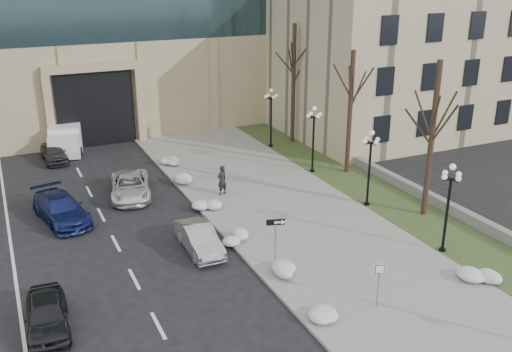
# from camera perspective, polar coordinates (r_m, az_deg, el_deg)

# --- Properties ---
(sidewalk) EXTENTS (9.00, 40.00, 0.12)m
(sidewalk) POSITION_cam_1_polar(r_m,az_deg,el_deg) (33.88, 2.90, -3.38)
(sidewalk) COLOR #969691
(sidewalk) RESTS_ON ground
(curb) EXTENTS (0.30, 40.00, 0.14)m
(curb) POSITION_cam_1_polar(r_m,az_deg,el_deg) (32.19, -4.23, -4.73)
(curb) COLOR #969691
(curb) RESTS_ON ground
(grass_strip) EXTENTS (4.00, 40.00, 0.10)m
(grass_strip) POSITION_cam_1_polar(r_m,az_deg,el_deg) (37.17, 11.80, -1.62)
(grass_strip) COLOR #364924
(grass_strip) RESTS_ON ground
(stone_wall) EXTENTS (0.50, 30.00, 0.70)m
(stone_wall) POSITION_cam_1_polar(r_m,az_deg,el_deg) (39.69, 12.45, 0.23)
(stone_wall) COLOR gray
(stone_wall) RESTS_ON ground
(classical_building) EXTENTS (22.00, 18.12, 12.00)m
(classical_building) POSITION_cam_1_polar(r_m,az_deg,el_deg) (53.53, 13.83, 11.55)
(classical_building) COLOR tan
(classical_building) RESTS_ON ground
(car_a) EXTENTS (1.88, 4.13, 1.38)m
(car_a) POSITION_cam_1_polar(r_m,az_deg,el_deg) (24.69, -20.19, -12.85)
(car_a) COLOR black
(car_a) RESTS_ON ground
(car_b) EXTENTS (1.48, 4.16, 1.37)m
(car_b) POSITION_cam_1_polar(r_m,az_deg,el_deg) (29.16, -5.69, -6.24)
(car_b) COLOR #9FA1A6
(car_b) RESTS_ON ground
(car_c) EXTENTS (3.13, 5.53, 1.51)m
(car_c) POSITION_cam_1_polar(r_m,az_deg,el_deg) (34.08, -18.91, -3.11)
(car_c) COLOR navy
(car_c) RESTS_ON ground
(car_d) EXTENTS (3.33, 5.43, 1.41)m
(car_d) POSITION_cam_1_polar(r_m,az_deg,el_deg) (36.50, -12.46, -0.98)
(car_d) COLOR silver
(car_d) RESTS_ON ground
(car_e) EXTENTS (1.79, 4.05, 1.36)m
(car_e) POSITION_cam_1_polar(r_m,az_deg,el_deg) (44.64, -19.55, 2.22)
(car_e) COLOR #303035
(car_e) RESTS_ON ground
(pedestrian) EXTENTS (0.81, 0.67, 1.91)m
(pedestrian) POSITION_cam_1_polar(r_m,az_deg,el_deg) (35.63, -3.42, -0.41)
(pedestrian) COLOR black
(pedestrian) RESTS_ON sidewalk
(box_truck) EXTENTS (3.47, 6.97, 2.11)m
(box_truck) POSITION_cam_1_polar(r_m,az_deg,el_deg) (47.44, -18.44, 3.83)
(box_truck) COLOR silver
(box_truck) RESTS_ON ground
(one_way_sign) EXTENTS (0.91, 0.44, 2.49)m
(one_way_sign) POSITION_cam_1_polar(r_m,az_deg,el_deg) (27.01, 2.29, -5.18)
(one_way_sign) COLOR slate
(one_way_sign) RESTS_ON ground
(keep_sign) EXTENTS (0.44, 0.18, 2.13)m
(keep_sign) POSITION_cam_1_polar(r_m,az_deg,el_deg) (24.56, 12.20, -9.76)
(keep_sign) COLOR slate
(keep_sign) RESTS_ON ground
(snow_clump_b) EXTENTS (1.10, 1.60, 0.36)m
(snow_clump_b) POSITION_cam_1_polar(r_m,az_deg,el_deg) (23.70, 6.86, -14.23)
(snow_clump_b) COLOR white
(snow_clump_b) RESTS_ON sidewalk
(snow_clump_c) EXTENTS (1.10, 1.60, 0.36)m
(snow_clump_c) POSITION_cam_1_polar(r_m,az_deg,el_deg) (26.96, 2.28, -9.45)
(snow_clump_c) COLOR white
(snow_clump_c) RESTS_ON sidewalk
(snow_clump_d) EXTENTS (1.10, 1.60, 0.36)m
(snow_clump_d) POSITION_cam_1_polar(r_m,az_deg,el_deg) (29.86, -2.01, -6.31)
(snow_clump_d) COLOR white
(snow_clump_d) RESTS_ON sidewalk
(snow_clump_e) EXTENTS (1.10, 1.60, 0.36)m
(snow_clump_e) POSITION_cam_1_polar(r_m,az_deg,el_deg) (34.04, -5.08, -2.88)
(snow_clump_e) COLOR white
(snow_clump_e) RESTS_ON sidewalk
(snow_clump_f) EXTENTS (1.10, 1.60, 0.36)m
(snow_clump_f) POSITION_cam_1_polar(r_m,az_deg,el_deg) (38.14, -7.52, -0.37)
(snow_clump_f) COLOR white
(snow_clump_f) RESTS_ON sidewalk
(snow_clump_g) EXTENTS (1.10, 1.60, 0.36)m
(snow_clump_g) POSITION_cam_1_polar(r_m,az_deg,el_deg) (41.73, -8.94, 1.40)
(snow_clump_g) COLOR white
(snow_clump_g) RESTS_ON sidewalk
(snow_clump_h) EXTENTS (1.10, 1.60, 0.36)m
(snow_clump_h) POSITION_cam_1_polar(r_m,az_deg,el_deg) (28.49, 21.41, -9.24)
(snow_clump_h) COLOR white
(snow_clump_h) RESTS_ON sidewalk
(lamppost_a) EXTENTS (1.18, 1.18, 4.76)m
(lamppost_a) POSITION_cam_1_polar(r_m,az_deg,el_deg) (29.42, 18.74, -1.93)
(lamppost_a) COLOR black
(lamppost_a) RESTS_ON ground
(lamppost_b) EXTENTS (1.18, 1.18, 4.76)m
(lamppost_b) POSITION_cam_1_polar(r_m,az_deg,el_deg) (34.05, 11.34, 1.78)
(lamppost_b) COLOR black
(lamppost_b) RESTS_ON ground
(lamppost_c) EXTENTS (1.18, 1.18, 4.76)m
(lamppost_c) POSITION_cam_1_polar(r_m,az_deg,el_deg) (39.21, 5.78, 4.56)
(lamppost_c) COLOR black
(lamppost_c) RESTS_ON ground
(lamppost_d) EXTENTS (1.18, 1.18, 4.76)m
(lamppost_d) POSITION_cam_1_polar(r_m,az_deg,el_deg) (44.72, 1.52, 6.64)
(lamppost_d) COLOR black
(lamppost_d) RESTS_ON ground
(tree_near) EXTENTS (3.20, 3.20, 9.00)m
(tree_near) POSITION_cam_1_polar(r_m,az_deg,el_deg) (32.80, 17.37, 5.56)
(tree_near) COLOR black
(tree_near) RESTS_ON ground
(tree_mid) EXTENTS (3.20, 3.20, 8.50)m
(tree_mid) POSITION_cam_1_polar(r_m,az_deg,el_deg) (38.96, 9.48, 7.97)
(tree_mid) COLOR black
(tree_mid) RESTS_ON ground
(tree_far) EXTENTS (3.20, 3.20, 9.50)m
(tree_far) POSITION_cam_1_polar(r_m,az_deg,el_deg) (45.53, 3.80, 10.80)
(tree_far) COLOR black
(tree_far) RESTS_ON ground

